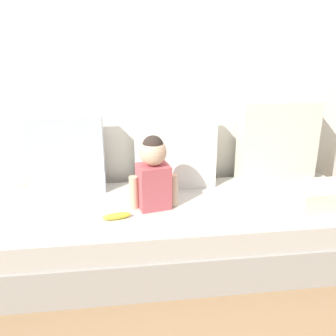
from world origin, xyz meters
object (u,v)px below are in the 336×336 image
(throw_pillow_right, at_px, (277,142))
(throw_pillow_center, at_px, (175,151))
(couch, at_px, (182,232))
(folded_blanket, at_px, (325,195))
(toddler, at_px, (153,172))
(banana, at_px, (117,216))
(throw_pillow_left, at_px, (66,154))

(throw_pillow_right, bearing_deg, throw_pillow_center, 180.00)
(couch, relative_size, throw_pillow_center, 4.29)
(throw_pillow_right, bearing_deg, folded_blanket, -68.55)
(throw_pillow_right, distance_m, toddler, 0.97)
(throw_pillow_center, relative_size, folded_blanket, 1.37)
(throw_pillow_center, relative_size, toddler, 1.19)
(throw_pillow_right, height_order, toddler, throw_pillow_right)
(throw_pillow_right, height_order, banana, throw_pillow_right)
(throw_pillow_left, distance_m, banana, 0.61)
(throw_pillow_center, height_order, banana, throw_pillow_center)
(throw_pillow_right, bearing_deg, toddler, -160.25)
(throw_pillow_right, bearing_deg, banana, -157.86)
(throw_pillow_left, distance_m, throw_pillow_right, 1.46)
(throw_pillow_left, bearing_deg, couch, -23.68)
(throw_pillow_left, height_order, throw_pillow_right, throw_pillow_right)
(toddler, bearing_deg, banana, -149.20)
(folded_blanket, bearing_deg, banana, -178.28)
(throw_pillow_right, relative_size, banana, 3.41)
(couch, xyz_separation_m, folded_blanket, (0.90, -0.10, 0.26))
(couch, xyz_separation_m, throw_pillow_left, (-0.73, 0.32, 0.46))
(throw_pillow_right, xyz_separation_m, toddler, (-0.91, -0.33, -0.06))
(toddler, relative_size, banana, 2.70)
(toddler, distance_m, folded_blanket, 1.10)
(couch, bearing_deg, throw_pillow_left, 156.32)
(throw_pillow_right, relative_size, toddler, 1.26)
(throw_pillow_right, bearing_deg, throw_pillow_left, 180.00)
(throw_pillow_right, height_order, folded_blanket, throw_pillow_right)
(throw_pillow_center, distance_m, toddler, 0.37)
(couch, bearing_deg, throw_pillow_right, 23.68)
(banana, relative_size, folded_blanket, 0.42)
(throw_pillow_center, distance_m, banana, 0.66)
(folded_blanket, bearing_deg, throw_pillow_center, 154.64)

